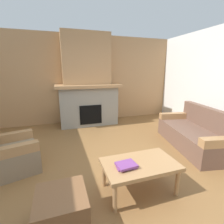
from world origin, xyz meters
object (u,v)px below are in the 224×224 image
Objects in this scene: armchair at (8,154)px; coffee_table at (140,166)px; fireplace at (88,87)px; ottoman at (62,210)px; couch at (196,134)px.

armchair reaches higher than coffee_table.
fireplace is 2.88× the size of armchair.
coffee_table is (1.83, -1.10, 0.08)m from armchair.
coffee_table is 1.92× the size of ottoman.
armchair is 0.94× the size of coffee_table.
ottoman is at bearing -59.08° from armchair.
couch is 3.05m from ottoman.
fireplace is at bearing 50.96° from armchair.
armchair is at bearing -129.04° from fireplace.
ottoman is at bearing -159.04° from couch.
couch is (1.93, -2.36, -0.88)m from fireplace.
couch reaches higher than ottoman.
couch is at bearing -50.62° from fireplace.
coffee_table is at bearing 13.00° from ottoman.
armchair is 1.80× the size of ottoman.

